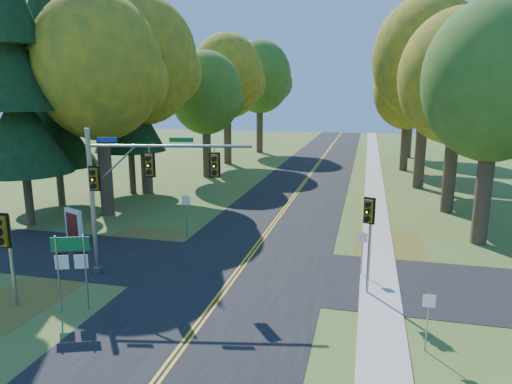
% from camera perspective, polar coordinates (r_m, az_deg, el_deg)
% --- Properties ---
extents(ground, '(160.00, 160.00, 0.00)m').
position_cam_1_polar(ground, '(19.51, -3.66, -11.74)').
color(ground, '#425B20').
rests_on(ground, ground).
extents(road_main, '(8.00, 160.00, 0.02)m').
position_cam_1_polar(road_main, '(19.51, -3.66, -11.72)').
color(road_main, black).
rests_on(road_main, ground).
extents(road_cross, '(60.00, 6.00, 0.02)m').
position_cam_1_polar(road_cross, '(21.28, -2.03, -9.61)').
color(road_cross, black).
rests_on(road_cross, ground).
extents(centerline_left, '(0.10, 160.00, 0.01)m').
position_cam_1_polar(centerline_left, '(19.53, -3.94, -11.64)').
color(centerline_left, gold).
rests_on(centerline_left, road_main).
extents(centerline_right, '(0.10, 160.00, 0.01)m').
position_cam_1_polar(centerline_right, '(19.48, -3.37, -11.71)').
color(centerline_right, gold).
rests_on(centerline_right, road_main).
extents(sidewalk_east, '(1.60, 160.00, 0.06)m').
position_cam_1_polar(sidewalk_east, '(18.75, 15.25, -13.11)').
color(sidewalk_east, '#9E998E').
rests_on(sidewalk_east, ground).
extents(leaf_patch_w_near, '(4.00, 6.00, 0.00)m').
position_cam_1_polar(leaf_patch_w_near, '(25.40, -15.11, -6.37)').
color(leaf_patch_w_near, brown).
rests_on(leaf_patch_w_near, ground).
extents(leaf_patch_e, '(3.50, 8.00, 0.00)m').
position_cam_1_polar(leaf_patch_e, '(24.36, 16.38, -7.26)').
color(leaf_patch_e, brown).
rests_on(leaf_patch_e, ground).
extents(leaf_patch_w_far, '(3.00, 5.00, 0.00)m').
position_cam_1_polar(leaf_patch_w_far, '(20.62, -27.17, -11.76)').
color(leaf_patch_w_far, brown).
rests_on(leaf_patch_w_far, ground).
extents(tree_w_a, '(8.00, 8.00, 14.15)m').
position_cam_1_polar(tree_w_a, '(31.18, -18.93, 14.45)').
color(tree_w_a, '#38281C').
rests_on(tree_w_a, ground).
extents(tree_e_a, '(7.20, 7.20, 12.73)m').
position_cam_1_polar(tree_e_a, '(26.50, 27.84, 12.16)').
color(tree_e_a, '#38281C').
rests_on(tree_e_a, ground).
extents(tree_w_b, '(8.60, 8.60, 15.38)m').
position_cam_1_polar(tree_w_b, '(37.52, -13.98, 15.59)').
color(tree_w_b, '#38281C').
rests_on(tree_w_b, ground).
extents(tree_e_b, '(7.60, 7.60, 13.33)m').
position_cam_1_polar(tree_e_b, '(33.06, 24.06, 12.87)').
color(tree_e_b, '#38281C').
rests_on(tree_e_b, ground).
extents(tree_w_c, '(6.80, 6.80, 11.91)m').
position_cam_1_polar(tree_w_c, '(44.08, -6.21, 12.16)').
color(tree_w_c, '#38281C').
rests_on(tree_w_c, ground).
extents(tree_e_c, '(8.80, 8.80, 15.79)m').
position_cam_1_polar(tree_e_c, '(41.03, 20.73, 15.27)').
color(tree_e_c, '#38281C').
rests_on(tree_e_c, ground).
extents(tree_w_d, '(8.20, 8.20, 14.56)m').
position_cam_1_polar(tree_w_d, '(52.57, -3.56, 14.20)').
color(tree_w_d, '#38281C').
rests_on(tree_w_d, ground).
extents(tree_e_d, '(7.00, 7.00, 12.32)m').
position_cam_1_polar(tree_e_d, '(50.02, 18.58, 11.94)').
color(tree_e_d, '#38281C').
rests_on(tree_e_d, ground).
extents(tree_w_e, '(8.40, 8.40, 14.97)m').
position_cam_1_polar(tree_w_e, '(62.78, 0.56, 14.16)').
color(tree_w_e, '#38281C').
rests_on(tree_w_e, ground).
extents(tree_e_e, '(7.80, 7.80, 13.74)m').
position_cam_1_polar(tree_e_e, '(60.80, 19.01, 12.75)').
color(tree_e_e, '#38281C').
rests_on(tree_e_e, ground).
extents(pine_a, '(5.60, 5.60, 19.48)m').
position_cam_1_polar(pine_a, '(30.45, -27.91, 13.21)').
color(pine_a, '#38281C').
rests_on(pine_a, ground).
extents(pine_b, '(5.60, 5.60, 17.31)m').
position_cam_1_polar(pine_b, '(35.25, -24.18, 11.56)').
color(pine_b, '#38281C').
rests_on(pine_b, ground).
extents(pine_c, '(5.60, 5.60, 20.56)m').
position_cam_1_polar(pine_c, '(37.83, -15.91, 14.44)').
color(pine_c, '#38281C').
rests_on(pine_c, ground).
extents(traffic_mast, '(7.04, 1.83, 6.49)m').
position_cam_1_polar(traffic_mast, '(20.26, -15.35, 1.13)').
color(traffic_mast, gray).
rests_on(traffic_mast, ground).
extents(east_signal_pole, '(0.44, 0.53, 4.02)m').
position_cam_1_polar(east_signal_pole, '(18.26, 13.95, -3.62)').
color(east_signal_pole, gray).
rests_on(east_signal_pole, ground).
extents(ped_signal_pole, '(0.59, 0.67, 3.70)m').
position_cam_1_polar(ped_signal_pole, '(19.09, -28.95, -5.04)').
color(ped_signal_pole, gray).
rests_on(ped_signal_pole, ground).
extents(route_sign_cluster, '(1.29, 0.50, 2.92)m').
position_cam_1_polar(route_sign_cluster, '(18.07, -22.12, -7.64)').
color(route_sign_cluster, gray).
rests_on(route_sign_cluster, ground).
extents(info_kiosk, '(1.34, 0.76, 1.93)m').
position_cam_1_polar(info_kiosk, '(26.28, -21.80, -4.04)').
color(info_kiosk, silver).
rests_on(info_kiosk, ground).
extents(reg_sign_e_north, '(0.38, 0.13, 2.03)m').
position_cam_1_polar(reg_sign_e_north, '(20.65, 13.17, -6.55)').
color(reg_sign_e_north, gray).
rests_on(reg_sign_e_north, ground).
extents(reg_sign_e_south, '(0.37, 0.06, 1.96)m').
position_cam_1_polar(reg_sign_e_south, '(15.46, 20.73, -13.79)').
color(reg_sign_e_south, gray).
rests_on(reg_sign_e_south, ground).
extents(reg_sign_w, '(0.47, 0.07, 2.46)m').
position_cam_1_polar(reg_sign_w, '(25.64, -8.73, -2.00)').
color(reg_sign_w, gray).
rests_on(reg_sign_w, ground).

